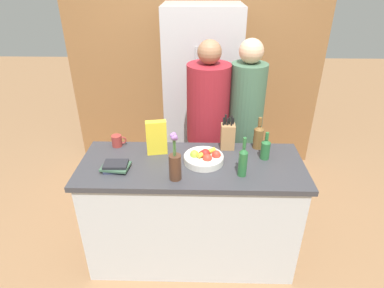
# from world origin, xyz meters

# --- Properties ---
(ground_plane) EXTENTS (14.00, 14.00, 0.00)m
(ground_plane) POSITION_xyz_m (0.00, 0.00, 0.00)
(ground_plane) COLOR #936B47
(kitchen_island) EXTENTS (1.67, 0.65, 0.92)m
(kitchen_island) POSITION_xyz_m (0.00, 0.00, 0.46)
(kitchen_island) COLOR silver
(kitchen_island) RESTS_ON ground_plane
(back_wall_wood) EXTENTS (2.87, 0.12, 2.60)m
(back_wall_wood) POSITION_xyz_m (0.00, 1.63, 1.30)
(back_wall_wood) COLOR olive
(back_wall_wood) RESTS_ON ground_plane
(refrigerator) EXTENTS (0.77, 0.63, 1.90)m
(refrigerator) POSITION_xyz_m (0.07, 1.27, 0.95)
(refrigerator) COLOR #B7B7BC
(refrigerator) RESTS_ON ground_plane
(fruit_bowl) EXTENTS (0.30, 0.30, 0.10)m
(fruit_bowl) POSITION_xyz_m (0.09, 0.03, 0.96)
(fruit_bowl) COLOR silver
(fruit_bowl) RESTS_ON kitchen_island
(knife_block) EXTENTS (0.11, 0.09, 0.29)m
(knife_block) POSITION_xyz_m (0.28, 0.24, 1.03)
(knife_block) COLOR #A87A4C
(knife_block) RESTS_ON kitchen_island
(flower_vase) EXTENTS (0.08, 0.08, 0.36)m
(flower_vase) POSITION_xyz_m (-0.11, -0.20, 1.05)
(flower_vase) COLOR #4C2D1E
(flower_vase) RESTS_ON kitchen_island
(cereal_box) EXTENTS (0.16, 0.09, 0.27)m
(cereal_box) POSITION_xyz_m (-0.27, 0.15, 1.06)
(cereal_box) COLOR yellow
(cereal_box) RESTS_ON kitchen_island
(coffee_mug) EXTENTS (0.12, 0.08, 0.09)m
(coffee_mug) POSITION_xyz_m (-0.61, 0.25, 0.97)
(coffee_mug) COLOR #99332D
(coffee_mug) RESTS_ON kitchen_island
(book_stack) EXTENTS (0.21, 0.17, 0.06)m
(book_stack) POSITION_xyz_m (-0.54, -0.10, 0.95)
(book_stack) COLOR #2D334C
(book_stack) RESTS_ON kitchen_island
(bottle_oil) EXTENTS (0.08, 0.08, 0.26)m
(bottle_oil) POSITION_xyz_m (0.52, 0.25, 1.03)
(bottle_oil) COLOR brown
(bottle_oil) RESTS_ON kitchen_island
(bottle_vinegar) EXTENTS (0.07, 0.07, 0.22)m
(bottle_vinegar) POSITION_xyz_m (0.55, 0.09, 1.01)
(bottle_vinegar) COLOR #286633
(bottle_vinegar) RESTS_ON kitchen_island
(bottle_wine) EXTENTS (0.06, 0.06, 0.29)m
(bottle_wine) POSITION_xyz_m (0.35, -0.14, 1.04)
(bottle_wine) COLOR #286633
(bottle_wine) RESTS_ON kitchen_island
(person_at_sink) EXTENTS (0.37, 0.37, 1.70)m
(person_at_sink) POSITION_xyz_m (0.13, 0.60, 0.95)
(person_at_sink) COLOR #383842
(person_at_sink) RESTS_ON ground_plane
(person_in_blue) EXTENTS (0.30, 0.30, 1.72)m
(person_in_blue) POSITION_xyz_m (0.46, 0.59, 0.98)
(person_in_blue) COLOR #383842
(person_in_blue) RESTS_ON ground_plane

